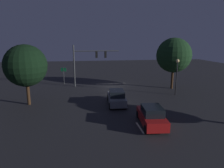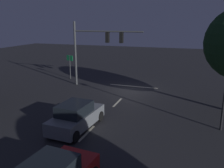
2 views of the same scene
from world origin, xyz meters
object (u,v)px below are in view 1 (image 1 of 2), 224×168
(tree_left_near, at_px, (174,55))
(car_approaching, at_px, (117,98))
(tree_right_near, at_px, (26,66))
(route_sign, at_px, (64,72))
(car_distant, at_px, (152,116))
(street_lamp_left_kerb, at_px, (177,70))
(traffic_signal_assembly, at_px, (89,59))

(tree_left_near, bearing_deg, car_approaching, 33.28)
(tree_left_near, xyz_separation_m, tree_right_near, (19.50, 4.88, -0.56))
(car_approaching, height_order, tree_left_near, tree_left_near)
(route_sign, distance_m, tree_right_near, 11.14)
(car_approaching, bearing_deg, tree_right_near, -8.23)
(car_distant, relative_size, street_lamp_left_kerb, 0.94)
(car_distant, distance_m, street_lamp_left_kerb, 11.14)
(traffic_signal_assembly, height_order, car_distant, traffic_signal_assembly)
(car_approaching, relative_size, car_distant, 0.99)
(route_sign, bearing_deg, street_lamp_left_kerb, 149.23)
(street_lamp_left_kerb, bearing_deg, traffic_signal_assembly, -32.18)
(car_distant, bearing_deg, tree_right_near, -31.86)
(car_approaching, height_order, route_sign, route_sign)
(car_distant, distance_m, tree_left_near, 15.04)
(street_lamp_left_kerb, bearing_deg, tree_left_near, -107.69)
(car_approaching, height_order, tree_right_near, tree_right_near)
(tree_right_near, bearing_deg, street_lamp_left_kerb, -175.92)
(street_lamp_left_kerb, bearing_deg, car_approaching, 17.91)
(car_distant, relative_size, tree_right_near, 0.66)
(car_distant, distance_m, tree_right_near, 14.49)
(car_distant, height_order, tree_right_near, tree_right_near)
(route_sign, bearing_deg, car_approaching, 120.03)
(traffic_signal_assembly, relative_size, route_sign, 2.56)
(traffic_signal_assembly, xyz_separation_m, tree_right_near, (7.14, 8.37, 0.11))
(car_distant, relative_size, tree_left_near, 0.59)
(car_distant, bearing_deg, route_sign, -63.52)
(car_distant, xyz_separation_m, tree_left_near, (-7.59, -12.29, 4.21))
(traffic_signal_assembly, xyz_separation_m, tree_left_near, (-12.36, 3.49, 0.67))
(route_sign, relative_size, tree_left_near, 0.37)
(street_lamp_left_kerb, distance_m, route_sign, 17.90)
(car_distant, bearing_deg, car_approaching, -71.25)
(car_distant, xyz_separation_m, tree_right_near, (11.92, -7.40, 3.64))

